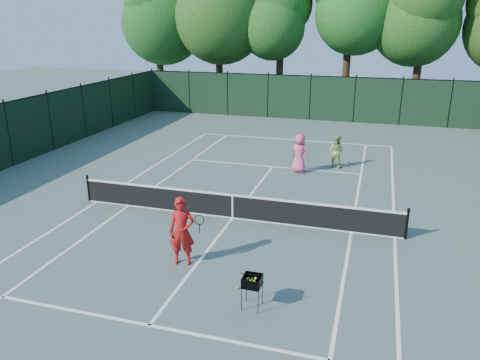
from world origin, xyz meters
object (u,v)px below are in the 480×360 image
(coach, at_px, (182,231))
(loose_ball_midcourt, at_px, (237,288))
(player_pink, at_px, (300,153))
(player_green, at_px, (336,151))
(ball_hopper, at_px, (252,281))

(coach, bearing_deg, loose_ball_midcourt, -37.68)
(player_pink, bearing_deg, loose_ball_midcourt, 109.58)
(player_pink, height_order, player_green, player_pink)
(loose_ball_midcourt, bearing_deg, coach, 155.42)
(coach, height_order, player_green, coach)
(ball_hopper, xyz_separation_m, loose_ball_midcourt, (-0.58, 0.68, -0.68))
(ball_hopper, distance_m, loose_ball_midcourt, 1.13)
(coach, xyz_separation_m, ball_hopper, (2.48, -1.55, -0.29))
(player_green, xyz_separation_m, loose_ball_midcourt, (-1.38, -11.60, -0.74))
(ball_hopper, bearing_deg, player_pink, 96.68)
(coach, xyz_separation_m, player_pink, (1.74, 9.43, -0.12))
(player_pink, relative_size, player_green, 1.14)
(coach, distance_m, ball_hopper, 2.93)
(ball_hopper, height_order, loose_ball_midcourt, ball_hopper)
(player_green, xyz_separation_m, ball_hopper, (-0.79, -12.28, -0.06))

